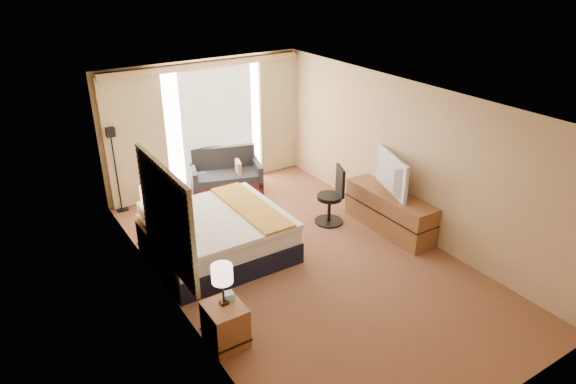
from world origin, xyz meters
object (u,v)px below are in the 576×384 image
nightstand_right (156,238)px  lamp_left (222,275)px  lamp_right (150,194)px  bed (217,235)px  television (385,174)px  desk_chair (333,198)px  nightstand_left (225,324)px  loveseat (226,178)px  floor_lamp (113,153)px  media_dresser (389,212)px

nightstand_right → lamp_left: (0.02, -2.45, 0.70)m
lamp_left → lamp_right: lamp_right is taller
bed → television: 3.01m
nightstand_right → desk_chair: size_ratio=0.52×
lamp_right → television: 3.89m
nightstand_left → loveseat: (2.04, 4.05, 0.01)m
nightstand_right → bed: (0.81, -0.60, 0.09)m
television → nightstand_left: bearing=127.4°
bed → television: (2.84, -0.72, 0.67)m
television → desk_chair: bearing=63.7°
nightstand_left → bed: bed is taller
nightstand_left → lamp_right: (0.02, 2.56, 0.76)m
floor_lamp → lamp_left: (0.05, -4.30, -0.18)m
nightstand_right → desk_chair: bearing=-12.8°
nightstand_left → bed: (0.81, 1.90, 0.09)m
nightstand_right → television: bearing=-19.9°
floor_lamp → desk_chair: size_ratio=1.55×
bed → desk_chair: size_ratio=1.94×
lamp_left → floor_lamp: bearing=90.7°
floor_lamp → lamp_right: 1.79m
lamp_right → nightstand_right: bearing=-105.3°
nightstand_left → nightstand_right: 2.50m
bed → lamp_left: 2.10m
nightstand_right → media_dresser: 3.97m
loveseat → lamp_right: (-2.02, -1.49, 0.75)m
desk_chair → lamp_right: 3.16m
television → loveseat: bearing=48.8°
lamp_left → desk_chair: bearing=30.3°
floor_lamp → media_dresser: bearing=-41.5°
nightstand_left → nightstand_right: bearing=90.0°
floor_lamp → lamp_right: size_ratio=2.61×
nightstand_right → floor_lamp: (-0.03, 1.85, 0.88)m
media_dresser → lamp_right: (-3.68, 1.51, 0.69)m
media_dresser → lamp_right: bearing=157.7°
bed → lamp_right: (-0.79, 0.66, 0.67)m
loveseat → lamp_right: 2.62m
lamp_right → television: (3.63, -1.39, -0.00)m
nightstand_left → media_dresser: media_dresser is taller
nightstand_right → lamp_right: 0.76m
loveseat → lamp_left: size_ratio=2.81×
media_dresser → loveseat: size_ratio=1.16×
lamp_right → television: size_ratio=0.54×
media_dresser → loveseat: 3.43m
floor_lamp → desk_chair: bearing=-39.7°
desk_chair → lamp_left: 3.53m
lamp_right → loveseat: bearing=36.4°
nightstand_right → lamp_right: bearing=74.7°
lamp_right → lamp_left: bearing=-89.9°
lamp_right → bed: bearing=-39.9°
nightstand_right → desk_chair: 3.12m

